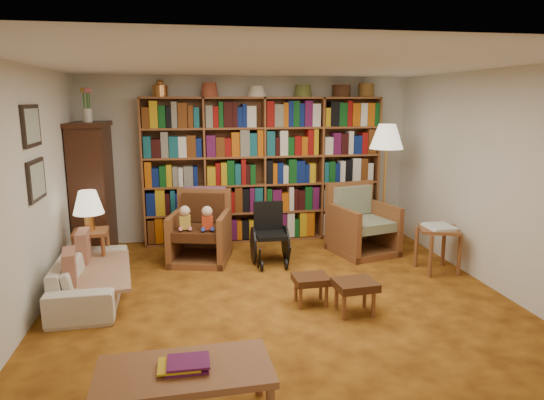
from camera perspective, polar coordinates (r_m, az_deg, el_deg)
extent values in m
plane|color=#B16A1B|center=(5.47, 0.87, -11.50)|extent=(5.00, 5.00, 0.00)
plane|color=white|center=(5.04, 0.96, 15.64)|extent=(5.00, 5.00, 0.00)
plane|color=silver|center=(7.55, -2.66, 4.80)|extent=(5.00, 0.00, 5.00)
plane|color=silver|center=(2.76, 10.76, -7.59)|extent=(5.00, 0.00, 5.00)
plane|color=silver|center=(5.25, -26.96, 0.51)|extent=(0.00, 5.00, 5.00)
plane|color=silver|center=(6.09, 24.72, 2.08)|extent=(0.00, 5.00, 5.00)
cube|color=brown|center=(7.44, -0.96, 3.55)|extent=(3.60, 0.30, 2.20)
cube|color=#381B0F|center=(7.17, -20.28, 0.89)|extent=(0.45, 0.90, 1.80)
cube|color=#381B0F|center=(7.07, -20.82, 8.32)|extent=(0.50, 0.95, 0.06)
cylinder|color=white|center=(7.06, -20.89, 9.29)|extent=(0.12, 0.12, 0.18)
cube|color=black|center=(5.46, -26.49, 7.82)|extent=(0.03, 0.52, 0.42)
cube|color=gray|center=(5.46, -26.34, 7.84)|extent=(0.01, 0.44, 0.34)
cube|color=black|center=(5.51, -25.97, 2.13)|extent=(0.03, 0.52, 0.42)
cube|color=gray|center=(5.51, -25.82, 2.14)|extent=(0.01, 0.44, 0.34)
imported|color=beige|center=(5.80, -20.53, -8.33)|extent=(1.68, 0.70, 0.48)
cube|color=beige|center=(5.77, -20.08, -7.79)|extent=(0.91, 1.45, 0.04)
cube|color=maroon|center=(6.09, -21.29, -5.39)|extent=(0.15, 0.41, 0.40)
cube|color=maroon|center=(5.43, -22.70, -7.52)|extent=(0.19, 0.39, 0.38)
cube|color=brown|center=(6.33, -20.58, -3.57)|extent=(0.44, 0.44, 0.04)
cylinder|color=brown|center=(6.29, -22.15, -6.58)|extent=(0.05, 0.05, 0.55)
cylinder|color=brown|center=(6.23, -19.16, -6.54)|extent=(0.05, 0.05, 0.55)
cylinder|color=brown|center=(6.60, -21.56, -5.69)|extent=(0.05, 0.05, 0.55)
cylinder|color=brown|center=(6.54, -18.71, -5.65)|extent=(0.05, 0.05, 0.55)
cylinder|color=gold|center=(6.30, -20.66, -2.50)|extent=(0.12, 0.12, 0.20)
cone|color=beige|center=(6.25, -20.83, -0.24)|extent=(0.37, 0.37, 0.28)
cube|color=brown|center=(6.71, -8.40, -6.77)|extent=(0.92, 0.94, 0.08)
cube|color=brown|center=(6.63, -11.42, -4.47)|extent=(0.26, 0.78, 0.67)
cube|color=brown|center=(6.64, -5.54, -4.26)|extent=(0.26, 0.78, 0.67)
cube|color=brown|center=(6.93, -8.59, -2.50)|extent=(0.75, 0.26, 0.94)
cube|color=#492513|center=(6.58, -8.49, -3.75)|extent=(0.73, 0.78, 0.13)
cube|color=#492513|center=(6.81, -8.63, -0.86)|extent=(0.59, 0.24, 0.40)
cube|color=#C5345A|center=(6.90, -8.67, -0.16)|extent=(0.58, 0.20, 0.42)
cube|color=brown|center=(7.11, 10.57, -5.79)|extent=(0.97, 0.99, 0.09)
cube|color=brown|center=(6.91, 7.91, -3.58)|extent=(0.28, 0.81, 0.70)
cube|color=brown|center=(7.15, 13.32, -3.26)|extent=(0.28, 0.81, 0.70)
cube|color=brown|center=(7.32, 9.71, -1.63)|extent=(0.78, 0.29, 0.98)
cube|color=gray|center=(6.97, 10.78, -2.80)|extent=(0.76, 0.82, 0.13)
cube|color=gray|center=(7.20, 9.97, 0.00)|extent=(0.62, 0.26, 0.41)
cube|color=black|center=(6.42, -0.16, -4.18)|extent=(0.40, 0.40, 0.05)
cube|color=black|center=(6.55, -0.45, -1.86)|extent=(0.40, 0.05, 0.40)
cylinder|color=black|center=(6.51, -2.21, -5.33)|extent=(0.03, 0.49, 0.49)
cylinder|color=black|center=(6.58, 1.61, -5.14)|extent=(0.03, 0.49, 0.49)
cylinder|color=black|center=(6.26, -1.22, -7.74)|extent=(0.03, 0.14, 0.14)
cylinder|color=black|center=(6.31, 1.66, -7.57)|extent=(0.03, 0.14, 0.14)
cylinder|color=gold|center=(7.46, 12.76, -5.26)|extent=(0.31, 0.31, 0.03)
cylinder|color=gold|center=(7.28, 13.02, 0.40)|extent=(0.03, 0.03, 1.53)
cone|color=beige|center=(7.16, 13.35, 7.29)|extent=(0.48, 0.48, 0.35)
cube|color=brown|center=(6.48, 19.04, -3.28)|extent=(0.59, 0.59, 0.04)
cylinder|color=brown|center=(6.30, 18.16, -6.34)|extent=(0.05, 0.05, 0.53)
cylinder|color=brown|center=(6.49, 21.19, -6.04)|extent=(0.05, 0.05, 0.53)
cylinder|color=brown|center=(6.63, 16.61, -5.36)|extent=(0.05, 0.05, 0.53)
cylinder|color=brown|center=(6.80, 19.53, -5.11)|extent=(0.05, 0.05, 0.53)
cube|color=silver|center=(6.47, 19.06, -2.98)|extent=(0.41, 0.46, 0.03)
cube|color=#492513|center=(5.24, 4.63, -9.29)|extent=(0.38, 0.33, 0.07)
cylinder|color=brown|center=(5.17, 3.39, -11.47)|extent=(0.04, 0.04, 0.24)
cylinder|color=brown|center=(5.24, 6.42, -11.22)|extent=(0.04, 0.04, 0.24)
cylinder|color=brown|center=(5.37, 2.83, -10.55)|extent=(0.04, 0.04, 0.24)
cylinder|color=brown|center=(5.44, 5.75, -10.32)|extent=(0.04, 0.04, 0.24)
cube|color=#492513|center=(5.07, 9.76, -9.81)|extent=(0.44, 0.39, 0.08)
cylinder|color=brown|center=(4.98, 8.46, -12.34)|extent=(0.04, 0.04, 0.27)
cylinder|color=brown|center=(5.08, 11.84, -11.97)|extent=(0.04, 0.04, 0.27)
cylinder|color=brown|center=(5.20, 7.59, -11.27)|extent=(0.04, 0.04, 0.27)
cylinder|color=brown|center=(5.30, 10.85, -10.94)|extent=(0.04, 0.04, 0.27)
cube|color=brown|center=(3.46, -10.25, -19.25)|extent=(1.18, 0.62, 0.05)
cylinder|color=brown|center=(3.83, -18.71, -20.04)|extent=(0.06, 0.06, 0.36)
cylinder|color=brown|center=(3.81, -1.52, -19.55)|extent=(0.06, 0.06, 0.36)
cube|color=brown|center=(3.44, -10.28, -18.51)|extent=(0.29, 0.23, 0.05)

